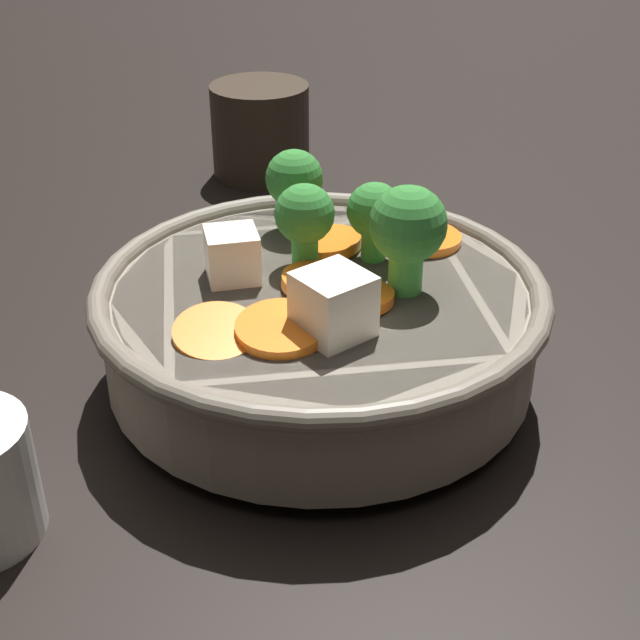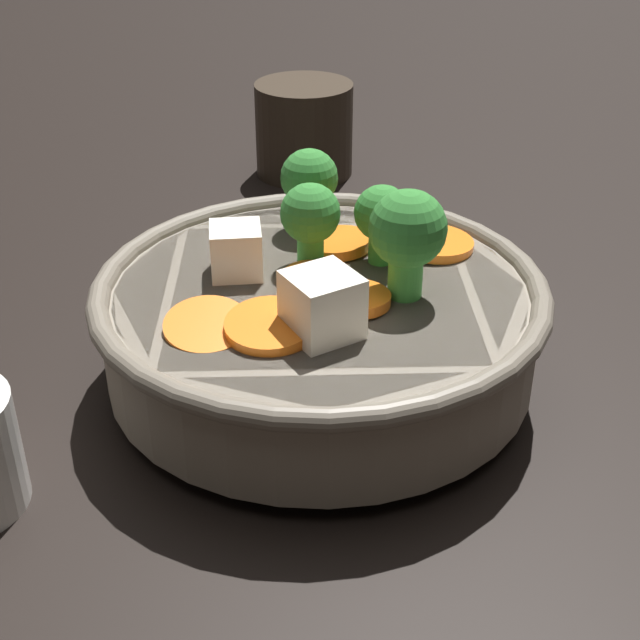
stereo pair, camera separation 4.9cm
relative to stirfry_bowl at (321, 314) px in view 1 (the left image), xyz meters
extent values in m
plane|color=black|center=(0.00, 0.00, -0.04)|extent=(3.00, 3.00, 0.00)
cylinder|color=slate|center=(0.00, 0.00, -0.04)|extent=(0.13, 0.13, 0.01)
cylinder|color=slate|center=(0.00, 0.00, -0.01)|extent=(0.24, 0.24, 0.05)
torus|color=#685F52|center=(0.00, 0.00, 0.02)|extent=(0.25, 0.25, 0.01)
cylinder|color=brown|center=(0.00, 0.00, 0.00)|extent=(0.22, 0.22, 0.03)
cylinder|color=orange|center=(-0.06, 0.04, 0.02)|extent=(0.06, 0.06, 0.01)
cylinder|color=orange|center=(-0.05, 0.01, 0.02)|extent=(0.05, 0.05, 0.01)
cylinder|color=orange|center=(0.00, 0.00, 0.02)|extent=(0.05, 0.05, 0.01)
cylinder|color=orange|center=(0.05, 0.01, 0.02)|extent=(0.04, 0.04, 0.01)
cylinder|color=orange|center=(-0.01, -0.02, 0.02)|extent=(0.05, 0.05, 0.01)
cylinder|color=orange|center=(0.07, -0.04, 0.02)|extent=(0.07, 0.07, 0.01)
cylinder|color=green|center=(0.02, 0.01, 0.03)|extent=(0.02, 0.02, 0.02)
sphere|color=#2D752D|center=(0.02, 0.01, 0.05)|extent=(0.03, 0.03, 0.03)
cylinder|color=green|center=(0.07, 0.03, 0.03)|extent=(0.02, 0.02, 0.02)
sphere|color=#2D752D|center=(0.07, 0.03, 0.05)|extent=(0.03, 0.03, 0.03)
cylinder|color=green|center=(0.01, -0.04, 0.03)|extent=(0.02, 0.02, 0.02)
sphere|color=#2D752D|center=(0.01, -0.04, 0.06)|extent=(0.04, 0.04, 0.04)
cylinder|color=green|center=(0.04, -0.02, 0.03)|extent=(0.01, 0.01, 0.02)
sphere|color=#2D752D|center=(0.04, -0.02, 0.05)|extent=(0.03, 0.03, 0.03)
cube|color=silver|center=(0.00, 0.05, 0.03)|extent=(0.04, 0.04, 0.03)
cube|color=silver|center=(-0.04, -0.02, 0.03)|extent=(0.05, 0.05, 0.03)
cylinder|color=#33281E|center=(0.30, 0.13, 0.00)|extent=(0.08, 0.08, 0.08)
torus|color=#33281E|center=(0.34, 0.13, 0.00)|extent=(0.04, 0.01, 0.04)
camera|label=1|loc=(-0.41, -0.10, 0.25)|focal=50.00mm
camera|label=2|loc=(-0.40, -0.15, 0.25)|focal=50.00mm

